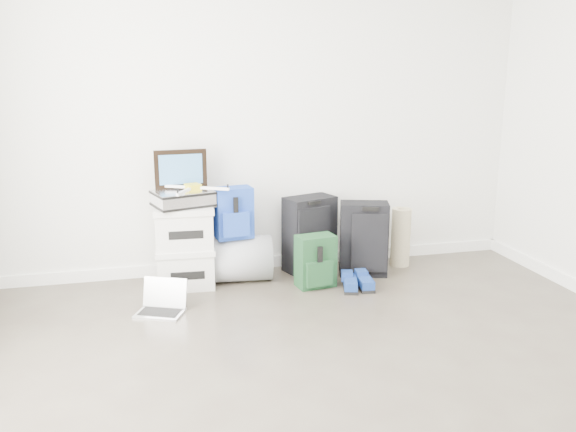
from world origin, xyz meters
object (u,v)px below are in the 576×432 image
object	(u,v)px
boxes_stack	(185,246)
laptop	(162,304)
carry_on	(364,239)
briefcase	(183,198)
large_suitcase	(310,234)
duffel_bag	(234,259)

from	to	relation	value
boxes_stack	laptop	distance (m)	0.62
carry_on	laptop	world-z (taller)	carry_on
briefcase	large_suitcase	size ratio (longest dim) A/B	0.66
duffel_bag	large_suitcase	size ratio (longest dim) A/B	0.94
briefcase	carry_on	distance (m)	1.55
boxes_stack	duffel_bag	xyz separation A→B (m)	(0.40, 0.02, -0.14)
duffel_bag	large_suitcase	xyz separation A→B (m)	(0.67, 0.10, 0.14)
duffel_bag	carry_on	xyz separation A→B (m)	(1.09, -0.11, 0.12)
large_suitcase	duffel_bag	bearing A→B (deg)	169.38
briefcase	large_suitcase	bearing A→B (deg)	-9.72
carry_on	briefcase	bearing A→B (deg)	-166.53
boxes_stack	laptop	bearing A→B (deg)	-109.59
duffel_bag	large_suitcase	world-z (taller)	large_suitcase
boxes_stack	briefcase	bearing A→B (deg)	3.61
large_suitcase	carry_on	size ratio (longest dim) A/B	1.05
carry_on	laptop	xyz separation A→B (m)	(-1.71, -0.42, -0.26)
duffel_bag	carry_on	distance (m)	1.11
briefcase	carry_on	world-z (taller)	briefcase
boxes_stack	laptop	xyz separation A→B (m)	(-0.22, -0.51, -0.28)
duffel_bag	carry_on	world-z (taller)	carry_on
carry_on	laptop	size ratio (longest dim) A/B	1.58
duffel_bag	laptop	bearing A→B (deg)	-133.30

